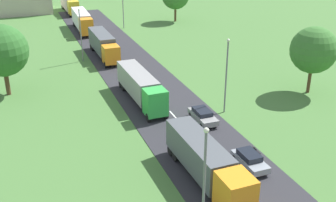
% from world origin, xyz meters
% --- Properties ---
extents(road, '(10.00, 140.00, 0.06)m').
position_xyz_m(road, '(0.00, 24.50, 0.03)').
color(road, '#2B2B30').
rests_on(road, ground).
extents(lane_marking_centre, '(0.16, 124.61, 0.01)m').
position_xyz_m(lane_marking_centre, '(0.00, 22.38, 0.07)').
color(lane_marking_centre, white).
rests_on(lane_marking_centre, road).
extents(truck_lead, '(2.73, 12.26, 3.54)m').
position_xyz_m(truck_lead, '(-2.33, 15.70, 2.10)').
color(truck_lead, orange).
rests_on(truck_lead, road).
extents(truck_second, '(2.72, 12.65, 3.53)m').
position_xyz_m(truck_second, '(-2.30, 34.53, 2.12)').
color(truck_second, green).
rests_on(truck_second, road).
extents(truck_third, '(2.56, 12.44, 3.77)m').
position_xyz_m(truck_third, '(-2.49, 54.56, 2.19)').
color(truck_third, orange).
rests_on(truck_third, road).
extents(truck_fourth, '(2.76, 12.87, 3.79)m').
position_xyz_m(truck_fourth, '(-2.63, 73.56, 2.24)').
color(truck_fourth, orange).
rests_on(truck_fourth, road).
extents(truck_fifth, '(2.76, 12.88, 3.69)m').
position_xyz_m(truck_fifth, '(-2.19, 93.53, 2.19)').
color(truck_fifth, yellow).
rests_on(truck_fifth, road).
extents(car_second, '(1.84, 4.12, 1.42)m').
position_xyz_m(car_second, '(2.50, 16.45, 0.81)').
color(car_second, '#8C939E').
rests_on(car_second, road).
extents(car_third, '(1.90, 4.44, 1.42)m').
position_xyz_m(car_third, '(2.47, 26.49, 0.82)').
color(car_third, gray).
rests_on(car_third, road).
extents(motorcycle_courier, '(0.28, 1.94, 0.91)m').
position_xyz_m(motorcycle_courier, '(3.97, 17.84, 0.54)').
color(motorcycle_courier, black).
rests_on(motorcycle_courier, road).
extents(lamppost_lead, '(0.36, 0.36, 9.22)m').
position_xyz_m(lamppost_lead, '(-5.83, 8.98, 5.10)').
color(lamppost_lead, slate).
rests_on(lamppost_lead, ground).
extents(lamppost_second, '(0.36, 0.36, 8.92)m').
position_xyz_m(lamppost_second, '(6.01, 28.02, 4.94)').
color(lamppost_second, slate).
rests_on(lamppost_second, ground).
extents(lamppost_third, '(0.36, 0.36, 8.48)m').
position_xyz_m(lamppost_third, '(-6.18, 53.46, 4.72)').
color(lamppost_third, slate).
rests_on(lamppost_third, ground).
extents(lamppost_fourth, '(0.36, 0.36, 7.66)m').
position_xyz_m(lamppost_fourth, '(5.86, 72.68, 4.30)').
color(lamppost_fourth, slate).
rests_on(lamppost_fourth, ground).
extents(tree_maple, '(6.59, 6.59, 9.24)m').
position_xyz_m(tree_maple, '(-17.77, 42.86, 5.93)').
color(tree_maple, '#513823').
rests_on(tree_maple, ground).
extents(tree_pine, '(6.00, 6.00, 8.80)m').
position_xyz_m(tree_pine, '(19.28, 29.60, 5.79)').
color(tree_pine, '#513823').
rests_on(tree_pine, ground).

